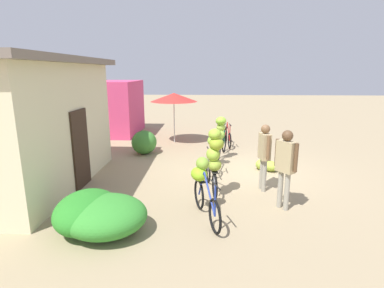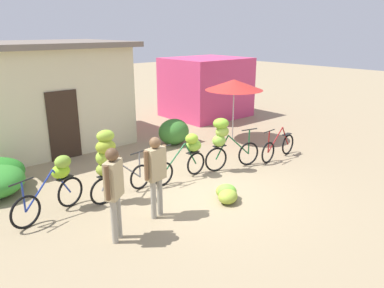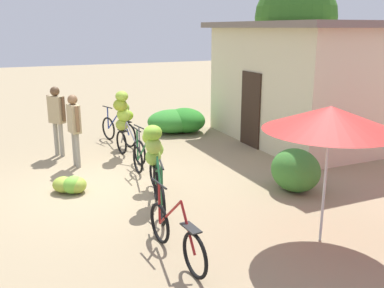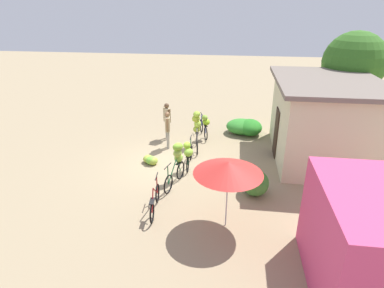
{
  "view_description": "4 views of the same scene",
  "coord_description": "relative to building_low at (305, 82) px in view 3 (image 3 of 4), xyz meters",
  "views": [
    {
      "loc": [
        -8.83,
        1.08,
        2.93
      ],
      "look_at": [
        0.38,
        1.51,
        0.71
      ],
      "focal_mm": 28.31,
      "sensor_mm": 36.0,
      "label": 1
    },
    {
      "loc": [
        -5.44,
        -5.95,
        3.65
      ],
      "look_at": [
        0.69,
        1.16,
        0.73
      ],
      "focal_mm": 34.62,
      "sensor_mm": 36.0,
      "label": 2
    },
    {
      "loc": [
        8.2,
        -1.79,
        3.13
      ],
      "look_at": [
        1.13,
        1.37,
        1.02
      ],
      "focal_mm": 40.05,
      "sensor_mm": 36.0,
      "label": 3
    },
    {
      "loc": [
        11.3,
        2.47,
        5.95
      ],
      "look_at": [
        0.76,
        1.03,
        1.27
      ],
      "focal_mm": 29.98,
      "sensor_mm": 36.0,
      "label": 4
    }
  ],
  "objects": [
    {
      "name": "hedge_bush_mid",
      "position": [
        3.26,
        -2.72,
        -1.24
      ],
      "size": [
        1.05,
        0.9,
        0.85
      ],
      "primitive_type": "ellipsoid",
      "color": "#3A792E",
      "rests_on": "ground"
    },
    {
      "name": "building_low",
      "position": [
        0.0,
        0.0,
        0.0
      ],
      "size": [
        5.38,
        4.0,
        3.28
      ],
      "color": "beige",
      "rests_on": "ground"
    },
    {
      "name": "bicycle_center_loaded",
      "position": [
        1.77,
        -5.21,
        -0.98
      ],
      "size": [
        1.69,
        0.45,
        1.16
      ],
      "color": "black",
      "rests_on": "ground"
    },
    {
      "name": "person_bystander",
      "position": [
        -1.12,
        -6.65,
        -0.58
      ],
      "size": [
        0.48,
        0.4,
        1.75
      ],
      "color": "gray",
      "rests_on": "ground"
    },
    {
      "name": "market_umbrella",
      "position": [
        5.1,
        -3.63,
        0.23
      ],
      "size": [
        1.92,
        1.92,
        2.07
      ],
      "color": "beige",
      "rests_on": "ground"
    },
    {
      "name": "hedge_bush_front_right",
      "position": [
        -2.2,
        -2.74,
        -1.29
      ],
      "size": [
        1.44,
        1.17,
        0.73
      ],
      "primitive_type": "ellipsoid",
      "color": "#297F25",
      "rests_on": "ground"
    },
    {
      "name": "hedge_bush_front_left",
      "position": [
        -2.32,
        -3.12,
        -1.31
      ],
      "size": [
        1.41,
        1.54,
        0.69
      ],
      "primitive_type": "ellipsoid",
      "color": "#348A2E",
      "rests_on": "ground"
    },
    {
      "name": "bicycle_by_shop",
      "position": [
        2.82,
        -5.47,
        -0.79
      ],
      "size": [
        1.68,
        0.53,
        1.46
      ],
      "color": "black",
      "rests_on": "ground"
    },
    {
      "name": "person_vendor",
      "position": [
        -0.06,
        -6.4,
        -0.63
      ],
      "size": [
        0.57,
        0.26,
        1.68
      ],
      "color": "gray",
      "rests_on": "ground"
    },
    {
      "name": "bicycle_rightmost",
      "position": [
        4.7,
        -5.84,
        -1.31
      ],
      "size": [
        1.69,
        0.22,
        0.95
      ],
      "color": "black",
      "rests_on": "ground"
    },
    {
      "name": "ground_plane",
      "position": [
        1.5,
        -6.04,
        -1.66
      ],
      "size": [
        60.0,
        60.0,
        0.0
      ],
      "primitive_type": "plane",
      "color": "#998665"
    },
    {
      "name": "tree_behind_building",
      "position": [
        -2.95,
        1.76,
        1.78
      ],
      "size": [
        2.81,
        2.81,
        4.88
      ],
      "color": "brown",
      "rests_on": "ground"
    },
    {
      "name": "banana_pile_on_ground",
      "position": [
        1.55,
        -6.8,
        -1.51
      ],
      "size": [
        0.71,
        0.76,
        0.34
      ],
      "color": "#95B03B",
      "rests_on": "ground"
    },
    {
      "name": "bicycle_near_pile",
      "position": [
        -0.41,
        -5.16,
        -0.68
      ],
      "size": [
        1.68,
        0.46,
        1.64
      ],
      "color": "black",
      "rests_on": "ground"
    },
    {
      "name": "bicycle_leftmost",
      "position": [
        -1.49,
        -4.91,
        -0.97
      ],
      "size": [
        1.66,
        0.67,
        1.2
      ],
      "color": "black",
      "rests_on": "ground"
    }
  ]
}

